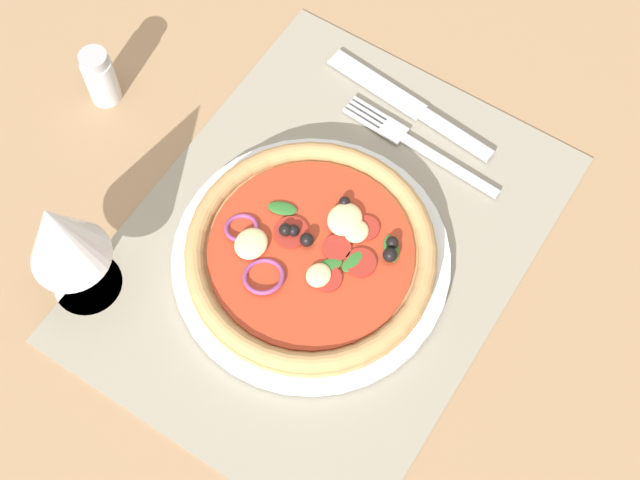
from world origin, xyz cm
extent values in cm
cube|color=#9E7A56|center=(0.00, 0.00, -1.20)|extent=(190.00, 140.00, 2.40)
cube|color=gray|center=(0.00, 0.00, 0.20)|extent=(45.64, 35.04, 0.40)
cylinder|color=white|center=(-2.20, -0.08, 0.95)|extent=(26.15, 26.15, 1.10)
cylinder|color=tan|center=(-2.20, -0.08, 2.00)|extent=(23.42, 23.42, 1.00)
torus|color=tan|center=(-2.20, -0.08, 2.86)|extent=(23.35, 23.35, 1.80)
cylinder|color=#B7381E|center=(-2.20, -0.08, 2.65)|extent=(19.20, 19.20, 0.30)
ellipsoid|color=beige|center=(2.06, -1.00, 3.33)|extent=(3.55, 3.19, 1.06)
ellipsoid|color=beige|center=(1.65, -2.53, 3.16)|extent=(2.46, 2.21, 0.74)
ellipsoid|color=beige|center=(-3.97, -1.98, 3.17)|extent=(2.47, 2.23, 0.74)
ellipsoid|color=beige|center=(-4.73, 4.91, 3.29)|extent=(3.32, 2.99, 1.00)
sphere|color=black|center=(2.37, -5.94, 3.38)|extent=(1.18, 1.18, 1.18)
sphere|color=black|center=(1.14, -6.44, 3.48)|extent=(1.37, 1.37, 1.37)
sphere|color=black|center=(-1.52, 2.35, 3.36)|extent=(1.14, 1.14, 1.14)
sphere|color=black|center=(-1.69, 0.77, 3.46)|extent=(1.32, 1.32, 1.32)
sphere|color=black|center=(-1.88, 3.00, 3.42)|extent=(1.24, 1.24, 1.24)
sphere|color=black|center=(3.58, -0.27, 3.33)|extent=(1.07, 1.07, 1.07)
torus|color=#8E3D75|center=(-6.73, 2.14, 3.05)|extent=(3.93, 3.89, 1.22)
torus|color=#8E3D75|center=(-3.79, 6.68, 3.05)|extent=(3.34, 3.29, 1.29)
cylinder|color=#A3281E|center=(-3.72, -2.83, 2.95)|extent=(2.57, 2.57, 0.30)
cylinder|color=#A3281E|center=(2.51, -3.04, 2.95)|extent=(2.55, 2.55, 0.30)
cylinder|color=#A3281E|center=(-1.63, 2.56, 2.95)|extent=(3.29, 3.29, 0.30)
cylinder|color=#A3281E|center=(-0.75, -4.49, 2.95)|extent=(2.90, 2.90, 0.30)
cylinder|color=#A3281E|center=(-0.71, -1.85, 2.95)|extent=(2.70, 2.70, 0.30)
ellipsoid|color=#2D6B28|center=(-0.96, -3.83, 3.00)|extent=(2.97, 1.78, 0.30)
ellipsoid|color=#2D6B28|center=(0.39, 4.63, 3.00)|extent=(2.31, 3.11, 0.30)
ellipsoid|color=#2D6B28|center=(-2.66, -2.23, 3.00)|extent=(3.13, 2.52, 0.30)
ellipsoid|color=#2D6B28|center=(1.96, -6.11, 3.00)|extent=(3.05, 2.86, 0.30)
cube|color=#B2B5BA|center=(14.01, -5.91, 0.62)|extent=(1.62, 11.19, 0.44)
cube|color=#B2B5BA|center=(14.45, 0.92, 0.62)|extent=(2.36, 2.66, 0.44)
cube|color=#B2B5BA|center=(15.57, 4.27, 0.62)|extent=(0.60, 4.33, 0.44)
cube|color=#B2B5BA|center=(14.97, 4.31, 0.62)|extent=(0.60, 4.33, 0.44)
cube|color=#B2B5BA|center=(14.38, 4.35, 0.62)|extent=(0.60, 4.33, 0.44)
cube|color=#B2B5BA|center=(13.78, 4.39, 0.62)|extent=(0.60, 4.33, 0.44)
cube|color=#B2B5BA|center=(17.45, -4.68, 0.71)|extent=(2.14, 8.49, 0.62)
cube|color=#B2B5BA|center=(18.45, 5.27, 0.62)|extent=(3.16, 11.74, 0.44)
cylinder|color=silver|center=(-15.30, 16.37, 0.20)|extent=(6.40, 6.40, 0.40)
cylinder|color=silver|center=(-15.30, 16.37, 3.40)|extent=(0.80, 0.80, 6.00)
cone|color=silver|center=(-15.30, 16.37, 10.65)|extent=(7.20, 7.20, 8.50)
cone|color=#4C993D|center=(-15.30, 16.37, 9.19)|extent=(4.36, 4.36, 4.77)
cylinder|color=silver|center=(2.36, 28.41, 2.75)|extent=(3.20, 3.20, 5.50)
cylinder|color=#ADADB2|center=(2.36, 28.41, 6.10)|extent=(2.88, 2.88, 1.20)
camera|label=1|loc=(-30.84, -19.49, 76.69)|focal=49.86mm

